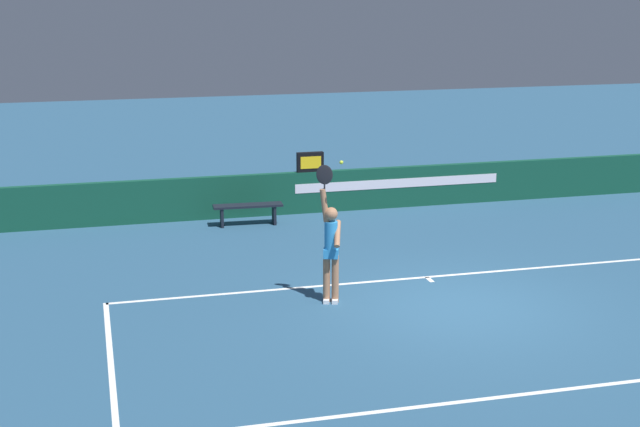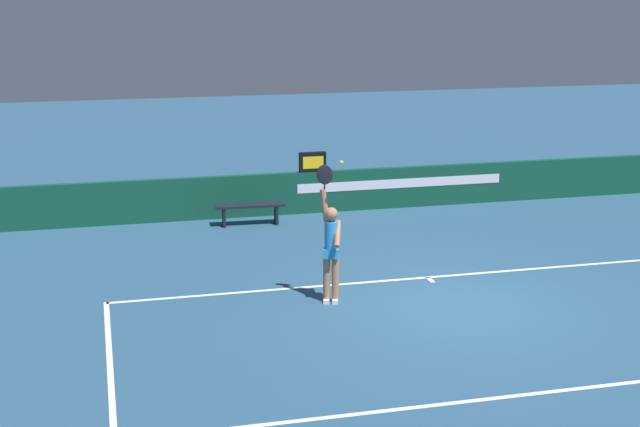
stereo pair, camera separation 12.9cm
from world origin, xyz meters
The scene contains 7 objects.
ground_plane centered at (0.00, 0.00, 0.00)m, with size 60.00×60.00×0.00m, color #285170.
court_lines centered at (0.00, -0.87, 0.00)m, with size 11.95×5.16×0.00m.
back_wall centered at (0.00, 7.00, 0.50)m, with size 17.80×0.18×1.01m.
speed_display centered at (-0.96, 7.00, 1.24)m, with size 0.64×0.15×0.47m.
tennis_player centered at (-2.12, 0.77, 1.02)m, with size 0.46×0.46×2.45m.
tennis_ball centered at (-2.03, 0.44, 2.54)m, with size 0.07×0.07×0.07m.
courtside_bench_near centered at (-2.61, 6.21, 0.37)m, with size 1.60×0.44×0.49m.
Camera 2 is at (-5.91, -13.80, 5.46)m, focal length 51.31 mm.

